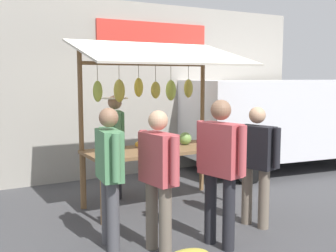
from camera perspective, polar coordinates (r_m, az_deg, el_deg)
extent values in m
plane|color=#424244|center=(6.48, -1.32, -10.76)|extent=(40.00, 40.00, 0.00)
cube|color=#9E998E|center=(8.20, -8.58, 4.92)|extent=(9.00, 0.25, 3.40)
cube|color=red|center=(8.50, -1.97, 12.14)|extent=(2.40, 0.06, 0.56)
cube|color=brown|center=(6.28, -1.34, -3.30)|extent=(2.20, 0.90, 0.05)
cylinder|color=brown|center=(5.62, -8.96, -9.20)|extent=(0.06, 0.06, 0.83)
cylinder|color=brown|center=(6.60, 8.35, -6.78)|extent=(0.06, 0.06, 0.83)
cylinder|color=brown|center=(6.33, -11.43, -7.42)|extent=(0.06, 0.06, 0.83)
cylinder|color=brown|center=(7.22, 4.56, -5.56)|extent=(0.06, 0.06, 0.83)
cylinder|color=brown|center=(6.20, -11.80, -0.59)|extent=(0.07, 0.07, 2.35)
cylinder|color=brown|center=(7.12, 4.71, 0.47)|extent=(0.07, 0.07, 2.35)
cylinder|color=brown|center=(6.54, -3.02, 8.48)|extent=(2.12, 0.06, 0.06)
cube|color=beige|center=(6.06, -0.70, 10.05)|extent=(2.50, 1.46, 0.39)
cylinder|color=brown|center=(6.89, 2.82, 7.41)|extent=(0.01, 0.01, 0.24)
ellipsoid|color=gold|center=(6.90, 2.81, 5.16)|extent=(0.23, 0.23, 0.30)
cylinder|color=brown|center=(6.76, 0.39, 7.38)|extent=(0.01, 0.01, 0.25)
ellipsoid|color=#B2CC4C|center=(6.77, 0.39, 4.91)|extent=(0.20, 0.23, 0.33)
cylinder|color=brown|center=(6.55, -1.72, 7.30)|extent=(0.01, 0.01, 0.27)
ellipsoid|color=gold|center=(6.55, -1.71, 4.95)|extent=(0.19, 0.19, 0.27)
cylinder|color=brown|center=(6.45, -4.06, 7.56)|extent=(0.01, 0.01, 0.21)
ellipsoid|color=yellow|center=(6.45, -4.04, 5.30)|extent=(0.21, 0.20, 0.29)
cylinder|color=brown|center=(6.35, -6.73, 7.44)|extent=(0.01, 0.01, 0.24)
ellipsoid|color=gold|center=(6.35, -6.69, 4.81)|extent=(0.18, 0.22, 0.35)
cylinder|color=brown|center=(6.18, -9.66, 7.32)|extent=(0.01, 0.01, 0.25)
ellipsoid|color=#B2CC4C|center=(6.19, -9.61, 4.70)|extent=(0.19, 0.18, 0.31)
sphere|color=#729E4C|center=(6.60, 2.39, -1.72)|extent=(0.20, 0.20, 0.20)
ellipsoid|color=orange|center=(6.35, -3.23, -2.33)|extent=(0.20, 0.25, 0.14)
ellipsoid|color=gold|center=(6.34, -3.83, -2.53)|extent=(0.20, 0.22, 0.10)
cylinder|color=#232328|center=(7.01, -7.32, -6.00)|extent=(0.14, 0.14, 0.82)
cylinder|color=#232328|center=(6.75, -6.98, -6.50)|extent=(0.14, 0.14, 0.82)
cube|color=#518C5B|center=(6.76, -7.24, -0.44)|extent=(0.33, 0.53, 0.58)
cylinder|color=#518C5B|center=(7.05, -7.61, 0.05)|extent=(0.09, 0.09, 0.53)
cylinder|color=#518C5B|center=(6.45, -6.84, -0.57)|extent=(0.09, 0.09, 0.53)
sphere|color=#A87A5B|center=(6.72, -7.29, 3.23)|extent=(0.23, 0.23, 0.23)
cylinder|color=beige|center=(6.71, -7.30, 3.81)|extent=(0.43, 0.43, 0.02)
cylinder|color=#232328|center=(4.82, 8.32, -11.82)|extent=(0.14, 0.14, 0.84)
cylinder|color=#232328|center=(5.00, 5.83, -11.11)|extent=(0.14, 0.14, 0.84)
cube|color=#BF4C51|center=(4.73, 7.17, -3.17)|extent=(0.32, 0.54, 0.60)
cylinder|color=#BF4C51|center=(4.53, 10.15, -3.36)|extent=(0.09, 0.09, 0.55)
cylinder|color=#BF4C51|center=(4.94, 4.45, -2.44)|extent=(0.09, 0.09, 0.55)
sphere|color=#8C664C|center=(4.68, 7.25, 2.19)|extent=(0.23, 0.23, 0.23)
cylinder|color=#726656|center=(5.57, 12.97, -9.72)|extent=(0.14, 0.14, 0.78)
cylinder|color=#726656|center=(5.70, 10.75, -9.27)|extent=(0.14, 0.14, 0.78)
cube|color=black|center=(5.49, 12.02, -2.83)|extent=(0.34, 0.51, 0.55)
cylinder|color=black|center=(5.33, 14.67, -2.94)|extent=(0.09, 0.09, 0.51)
cylinder|color=black|center=(5.65, 9.52, -2.27)|extent=(0.09, 0.09, 0.51)
sphere|color=tan|center=(5.44, 12.12, 1.46)|extent=(0.21, 0.21, 0.21)
cylinder|color=#726656|center=(4.62, -0.36, -12.92)|extent=(0.14, 0.14, 0.79)
cylinder|color=#726656|center=(4.83, -2.22, -12.07)|extent=(0.14, 0.14, 0.79)
cube|color=#BF4C51|center=(4.55, -1.34, -4.46)|extent=(0.28, 0.50, 0.56)
cylinder|color=#BF4C51|center=(4.31, 0.93, -4.79)|extent=(0.09, 0.09, 0.51)
cylinder|color=#BF4C51|center=(4.79, -3.38, -3.63)|extent=(0.09, 0.09, 0.51)
sphere|color=tan|center=(4.49, -1.35, 0.78)|extent=(0.22, 0.22, 0.22)
cylinder|color=#4C4C51|center=(4.78, -7.51, -12.27)|extent=(0.14, 0.14, 0.80)
cylinder|color=#4C4C51|center=(5.02, -8.29, -11.33)|extent=(0.14, 0.14, 0.80)
cube|color=#518C5B|center=(4.73, -8.04, -3.94)|extent=(0.28, 0.50, 0.56)
cylinder|color=#518C5B|center=(4.44, -7.10, -4.33)|extent=(0.09, 0.09, 0.52)
cylinder|color=#518C5B|center=(5.01, -8.89, -3.09)|extent=(0.09, 0.09, 0.52)
sphere|color=#8C664C|center=(4.67, -8.13, 1.16)|extent=(0.22, 0.22, 0.22)
cube|color=silver|center=(9.24, 15.99, 1.23)|extent=(4.59, 2.38, 1.55)
cube|color=black|center=(8.46, 8.99, 2.82)|extent=(1.62, 1.97, 0.68)
cylinder|color=black|center=(7.82, 10.90, -5.34)|extent=(0.68, 0.26, 0.66)
cylinder|color=black|center=(9.23, 5.26, -3.40)|extent=(0.68, 0.26, 0.66)
cylinder|color=black|center=(10.92, 19.36, -2.18)|extent=(0.68, 0.26, 0.66)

